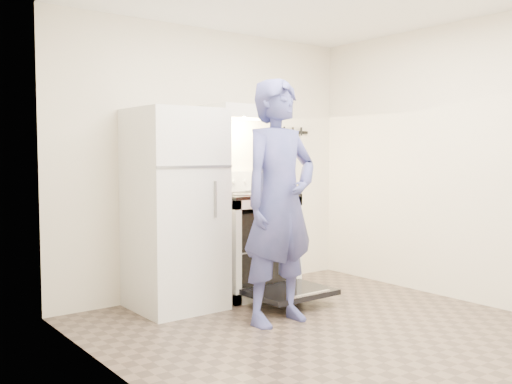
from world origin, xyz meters
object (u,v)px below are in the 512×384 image
Objects in this scene: tea_kettle at (215,177)px; dutch_oven at (280,196)px; person at (280,202)px; refrigerator at (175,209)px; stove_body at (249,245)px.

tea_kettle is 0.76m from dutch_oven.
person reaches higher than dutch_oven.
refrigerator reaches higher than dutch_oven.
dutch_oven reaches higher than stove_body.
person is at bearing -94.20° from tea_kettle.
dutch_oven is (0.19, -0.72, -0.14)m from tea_kettle.
tea_kettle is (0.52, 0.16, 0.25)m from refrigerator.
dutch_oven is at bearing -38.58° from refrigerator.
refrigerator reaches higher than tea_kettle.
tea_kettle is at bearing 155.33° from stove_body.
stove_body is 3.00× the size of tea_kettle.
person reaches higher than tea_kettle.
stove_body is at bearing 79.38° from dutch_oven.
stove_body is 1.09m from person.
dutch_oven is at bearing -100.62° from stove_body.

